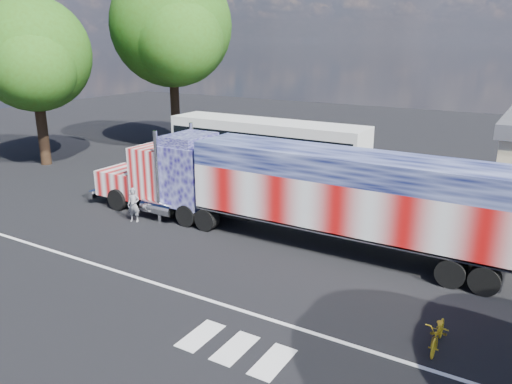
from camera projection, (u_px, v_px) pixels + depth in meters
The scene contains 8 objects.
ground at pixel (217, 257), 19.78m from camera, with size 100.00×100.00×0.00m, color black.
lane_markings at pixel (193, 310), 15.85m from camera, with size 30.00×2.67×0.01m.
semi_truck at pixel (291, 189), 20.98m from camera, with size 20.39×3.22×4.35m.
coach_bus at pixel (266, 149), 30.29m from camera, with size 12.49×2.91×3.63m.
woman at pixel (134, 205), 23.42m from camera, with size 0.60×0.39×1.64m, color slate.
bicycle at pixel (439, 333), 13.78m from camera, with size 0.60×1.72×0.90m, color gold.
tree_w_a at pixel (34, 55), 32.45m from camera, with size 7.82×7.45×11.11m.
tree_nw_a at pixel (172, 27), 37.13m from camera, with size 9.51×9.05×13.83m.
Camera 1 is at (10.68, -14.80, 8.19)m, focal length 35.00 mm.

